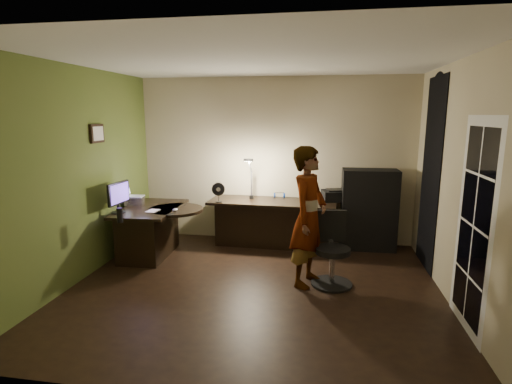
% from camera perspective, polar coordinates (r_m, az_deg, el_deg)
% --- Properties ---
extents(floor, '(4.50, 4.00, 0.01)m').
position_cam_1_polar(floor, '(5.06, -0.30, -13.62)').
color(floor, black).
rests_on(floor, ground).
extents(ceiling, '(4.50, 4.00, 0.01)m').
position_cam_1_polar(ceiling, '(4.63, -0.34, 18.49)').
color(ceiling, silver).
rests_on(ceiling, floor).
extents(wall_back, '(4.50, 0.01, 2.70)m').
position_cam_1_polar(wall_back, '(6.62, 2.66, 4.51)').
color(wall_back, '#BBAE89').
rests_on(wall_back, floor).
extents(wall_front, '(4.50, 0.01, 2.70)m').
position_cam_1_polar(wall_front, '(2.75, -7.51, -5.05)').
color(wall_front, '#BBAE89').
rests_on(wall_front, floor).
extents(wall_left, '(0.01, 4.00, 2.70)m').
position_cam_1_polar(wall_left, '(5.50, -24.15, 2.20)').
color(wall_left, '#BBAE89').
rests_on(wall_left, floor).
extents(wall_right, '(0.01, 4.00, 2.70)m').
position_cam_1_polar(wall_right, '(4.82, 27.15, 0.80)').
color(wall_right, '#BBAE89').
rests_on(wall_right, floor).
extents(green_wall_overlay, '(0.00, 4.00, 2.70)m').
position_cam_1_polar(green_wall_overlay, '(5.50, -24.02, 2.20)').
color(green_wall_overlay, '#4F6126').
rests_on(green_wall_overlay, floor).
extents(arched_doorway, '(0.01, 0.90, 2.60)m').
position_cam_1_polar(arched_doorway, '(5.91, 23.68, 2.30)').
color(arched_doorway, black).
rests_on(arched_doorway, floor).
extents(french_door, '(0.02, 0.92, 2.10)m').
position_cam_1_polar(french_door, '(4.36, 28.70, -4.35)').
color(french_door, white).
rests_on(french_door, floor).
extents(framed_picture, '(0.04, 0.30, 0.25)m').
position_cam_1_polar(framed_picture, '(5.82, -21.80, 7.77)').
color(framed_picture, black).
rests_on(framed_picture, wall_left).
extents(desk_left, '(0.85, 1.32, 0.74)m').
position_cam_1_polar(desk_left, '(6.22, -14.68, -5.49)').
color(desk_left, black).
rests_on(desk_left, floor).
extents(desk_right, '(2.03, 0.77, 0.75)m').
position_cam_1_polar(desk_right, '(6.44, 2.30, -4.52)').
color(desk_right, black).
rests_on(desk_right, floor).
extents(cabinet, '(0.85, 0.44, 1.27)m').
position_cam_1_polar(cabinet, '(6.52, 15.80, -2.42)').
color(cabinet, black).
rests_on(cabinet, floor).
extents(laptop_stand, '(0.31, 0.28, 0.11)m').
position_cam_1_polar(laptop_stand, '(6.42, -16.95, -1.19)').
color(laptop_stand, silver).
rests_on(laptop_stand, desk_left).
extents(laptop, '(0.32, 0.30, 0.20)m').
position_cam_1_polar(laptop, '(6.39, -17.03, 0.22)').
color(laptop, silver).
rests_on(laptop, laptop_stand).
extents(monitor, '(0.13, 0.49, 0.32)m').
position_cam_1_polar(monitor, '(5.90, -19.14, -1.35)').
color(monitor, black).
rests_on(monitor, desk_left).
extents(mouse, '(0.07, 0.10, 0.04)m').
position_cam_1_polar(mouse, '(5.85, -11.47, -2.49)').
color(mouse, silver).
rests_on(mouse, desk_left).
extents(phone, '(0.08, 0.14, 0.01)m').
position_cam_1_polar(phone, '(5.64, -12.17, -3.16)').
color(phone, black).
rests_on(phone, desk_left).
extents(pen, '(0.02, 0.13, 0.01)m').
position_cam_1_polar(pen, '(6.18, -10.09, -1.83)').
color(pen, black).
rests_on(pen, desk_left).
extents(speaker, '(0.09, 0.09, 0.19)m').
position_cam_1_polar(speaker, '(5.41, -18.89, -3.15)').
color(speaker, black).
rests_on(speaker, desk_left).
extents(notepad, '(0.16, 0.21, 0.01)m').
position_cam_1_polar(notepad, '(5.90, -14.54, -2.63)').
color(notepad, silver).
rests_on(notepad, desk_left).
extents(desk_fan, '(0.22, 0.15, 0.31)m').
position_cam_1_polar(desk_fan, '(6.24, -5.37, -0.06)').
color(desk_fan, black).
rests_on(desk_fan, desk_right).
extents(headphones, '(0.21, 0.12, 0.09)m').
position_cam_1_polar(headphones, '(6.59, 3.35, -0.40)').
color(headphones, navy).
rests_on(headphones, desk_right).
extents(printer, '(0.47, 0.40, 0.18)m').
position_cam_1_polar(printer, '(6.46, 11.30, -0.43)').
color(printer, black).
rests_on(printer, desk_right).
extents(desk_lamp, '(0.24, 0.36, 0.73)m').
position_cam_1_polar(desk_lamp, '(6.42, -0.65, 2.21)').
color(desk_lamp, black).
rests_on(desk_lamp, desk_right).
extents(office_chair, '(0.58, 0.58, 0.92)m').
position_cam_1_polar(office_chair, '(5.06, 10.91, -8.16)').
color(office_chair, black).
rests_on(office_chair, floor).
extents(person, '(0.60, 0.72, 1.74)m').
position_cam_1_polar(person, '(4.95, 7.52, -3.53)').
color(person, '#D8A88C').
rests_on(person, floor).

